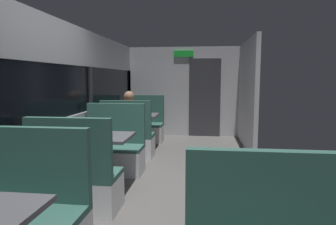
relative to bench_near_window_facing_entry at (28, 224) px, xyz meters
name	(u,v)px	position (x,y,z in m)	size (l,w,h in m)	color
ground_plane	(161,200)	(0.89, 1.39, -0.34)	(3.30, 9.20, 0.02)	#514F4C
carriage_window_panel_left	(47,110)	(-0.56, 1.39, 0.78)	(0.09, 8.48, 2.30)	#B2B2B7
carriage_end_bulkhead	(186,92)	(0.95, 5.59, 0.81)	(2.90, 0.11, 2.30)	#B2B2B7
carriage_aisle_panel_right	(247,95)	(2.34, 4.39, 0.82)	(0.08, 2.40, 2.30)	#B2B2B7
bench_near_window_facing_entry	(28,224)	(0.00, 0.00, 0.00)	(0.95, 0.50, 1.10)	silver
dining_table_mid_window	(98,143)	(0.00, 1.64, 0.31)	(0.90, 0.70, 0.74)	#9E9EA3
bench_mid_window_facing_end	(76,183)	(0.00, 0.94, 0.00)	(0.95, 0.50, 1.10)	silver
bench_mid_window_facing_entry	(114,152)	(0.00, 2.34, 0.00)	(0.95, 0.50, 1.10)	silver
dining_table_far_window	(136,119)	(0.00, 3.98, 0.31)	(0.90, 0.70, 0.74)	#9E9EA3
bench_far_window_facing_end	(128,140)	(0.00, 3.28, 0.00)	(0.95, 0.50, 1.10)	silver
bench_far_window_facing_entry	(143,128)	(0.00, 4.68, 0.00)	(0.95, 0.50, 1.10)	silver
seated_passenger	(129,129)	(0.00, 3.35, 0.21)	(0.47, 0.55, 1.26)	#26262D
coffee_cup_primary	(137,112)	(0.01, 4.02, 0.46)	(0.07, 0.07, 0.09)	white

